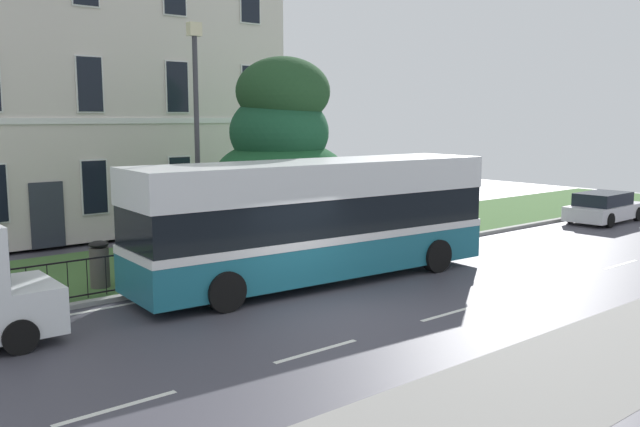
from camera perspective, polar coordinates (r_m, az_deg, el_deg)
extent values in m
cube|color=#42414A|center=(15.81, 1.17, -8.36)|extent=(60.00, 56.00, 0.06)
cube|color=silver|center=(18.61, -6.24, -5.75)|extent=(54.00, 0.14, 0.01)
cube|color=silver|center=(11.33, -16.70, -15.38)|extent=(2.00, 0.12, 0.01)
cube|color=silver|center=(13.26, -0.29, -11.49)|extent=(2.00, 0.12, 0.01)
cube|color=silver|center=(15.98, 10.97, -8.20)|extent=(2.00, 0.12, 0.01)
cube|color=silver|center=(19.16, 18.61, -5.74)|extent=(2.00, 0.12, 0.01)
cube|color=silver|center=(22.60, 23.97, -3.94)|extent=(2.00, 0.12, 0.01)
cube|color=#9E9E99|center=(18.98, -7.04, -5.32)|extent=(57.00, 0.24, 0.12)
cube|color=#436A33|center=(21.55, -11.43, -3.80)|extent=(57.00, 5.85, 0.12)
cube|color=gray|center=(12.41, 18.54, -13.34)|extent=(57.00, 3.00, 0.01)
cube|color=silver|center=(28.43, -25.32, 10.10)|extent=(19.72, 9.00, 11.37)
cube|color=white|center=(24.05, -22.35, 7.20)|extent=(19.72, 0.06, 0.20)
cube|color=#2D333D|center=(24.25, -21.95, -0.12)|extent=(1.10, 0.06, 2.20)
cube|color=white|center=(24.70, -18.43, 2.12)|extent=(0.95, 0.04, 1.92)
cube|color=black|center=(24.68, -18.41, 2.12)|extent=(0.85, 0.03, 1.82)
cube|color=white|center=(26.07, -11.69, 2.67)|extent=(0.95, 0.04, 1.92)
cube|color=black|center=(26.05, -11.67, 2.67)|extent=(0.85, 0.03, 1.82)
cube|color=white|center=(27.76, -5.69, 3.12)|extent=(0.95, 0.04, 1.92)
cube|color=black|center=(27.75, -5.67, 3.12)|extent=(0.85, 0.03, 1.82)
cube|color=white|center=(24.61, -18.80, 10.25)|extent=(0.95, 0.04, 1.92)
cube|color=black|center=(24.59, -18.78, 10.25)|extent=(0.85, 0.03, 1.82)
cube|color=white|center=(25.98, -11.92, 10.37)|extent=(0.95, 0.04, 1.92)
cube|color=black|center=(25.96, -11.89, 10.37)|extent=(0.85, 0.03, 1.82)
cube|color=white|center=(27.68, -5.80, 10.36)|extent=(0.95, 0.04, 1.92)
cube|color=black|center=(27.66, -5.77, 10.36)|extent=(0.85, 0.03, 1.82)
cube|color=black|center=(17.76, -14.85, -3.13)|extent=(13.03, 0.04, 0.04)
cube|color=black|center=(17.95, -14.75, -5.86)|extent=(13.03, 0.04, 0.04)
cylinder|color=black|center=(16.80, -24.95, -5.94)|extent=(0.02, 0.02, 0.95)
cylinder|color=black|center=(16.91, -23.43, -5.75)|extent=(0.02, 0.02, 0.95)
cylinder|color=black|center=(17.04, -21.92, -5.56)|extent=(0.02, 0.02, 0.95)
cylinder|color=black|center=(17.18, -20.44, -5.38)|extent=(0.02, 0.02, 0.95)
cylinder|color=black|center=(17.33, -18.99, -5.19)|extent=(0.02, 0.02, 0.95)
cylinder|color=black|center=(17.50, -17.56, -5.00)|extent=(0.02, 0.02, 0.95)
cylinder|color=black|center=(17.67, -16.16, -4.81)|extent=(0.02, 0.02, 0.95)
cylinder|color=black|center=(17.86, -14.79, -4.63)|extent=(0.02, 0.02, 0.95)
cylinder|color=black|center=(18.05, -13.45, -4.44)|extent=(0.02, 0.02, 0.95)
cylinder|color=black|center=(18.26, -12.14, -4.26)|extent=(0.02, 0.02, 0.95)
cylinder|color=black|center=(18.47, -10.86, -4.08)|extent=(0.02, 0.02, 0.95)
cylinder|color=black|center=(18.69, -9.61, -3.90)|extent=(0.02, 0.02, 0.95)
cylinder|color=black|center=(18.92, -8.40, -3.73)|extent=(0.02, 0.02, 0.95)
cylinder|color=black|center=(19.16, -7.21, -3.55)|extent=(0.02, 0.02, 0.95)
cylinder|color=black|center=(19.41, -6.05, -3.38)|extent=(0.02, 0.02, 0.95)
cylinder|color=black|center=(19.67, -4.92, -3.21)|extent=(0.02, 0.02, 0.95)
cylinder|color=black|center=(19.93, -3.82, -3.05)|extent=(0.02, 0.02, 0.95)
cylinder|color=black|center=(20.20, -2.75, -2.89)|extent=(0.02, 0.02, 0.95)
cylinder|color=black|center=(20.48, -1.71, -2.73)|extent=(0.02, 0.02, 0.95)
cylinder|color=black|center=(20.77, -0.70, -2.58)|extent=(0.02, 0.02, 0.95)
cylinder|color=black|center=(21.06, 0.28, -2.43)|extent=(0.02, 0.02, 0.95)
cylinder|color=black|center=(21.36, 1.24, -2.28)|extent=(0.02, 0.02, 0.95)
cylinder|color=#423328|center=(22.67, -2.76, -0.70)|extent=(0.48, 0.48, 1.71)
ellipsoid|color=#164D27|center=(22.55, -3.15, 0.13)|extent=(4.38, 4.38, 2.45)
ellipsoid|color=#1C532C|center=(22.53, -3.31, 3.49)|extent=(4.29, 4.29, 2.15)
ellipsoid|color=#1B4D31|center=(22.42, -3.45, 6.84)|extent=(3.27, 3.27, 2.60)
ellipsoid|color=#214524|center=(22.37, -3.13, 10.22)|extent=(3.08, 3.08, 2.24)
cube|color=#1E6B7F|center=(18.46, -0.23, -3.27)|extent=(10.52, 3.06, 1.09)
cube|color=white|center=(18.37, -0.23, -1.73)|extent=(10.54, 3.08, 0.20)
cube|color=black|center=(18.28, -0.23, -0.02)|extent=(10.44, 3.01, 1.03)
cube|color=silver|center=(18.17, -0.23, 3.01)|extent=(10.52, 3.06, 0.91)
cube|color=black|center=(21.73, 10.99, 1.00)|extent=(0.19, 2.00, 0.95)
cube|color=black|center=(21.63, 11.06, 3.56)|extent=(0.17, 1.72, 0.58)
cylinder|color=silver|center=(22.45, 9.48, -2.17)|extent=(0.05, 0.20, 0.20)
cylinder|color=silver|center=(21.42, 12.39, -2.75)|extent=(0.05, 0.20, 0.20)
cylinder|color=black|center=(21.50, 5.41, -2.55)|extent=(0.98, 0.36, 0.96)
cylinder|color=black|center=(19.88, 9.78, -3.52)|extent=(0.98, 0.36, 0.96)
cylinder|color=black|center=(17.81, -11.43, -4.93)|extent=(0.98, 0.36, 0.96)
cylinder|color=black|center=(15.82, -7.94, -6.51)|extent=(0.98, 0.36, 0.96)
cube|color=white|center=(15.09, -23.37, -7.02)|extent=(1.10, 2.00, 0.93)
cylinder|color=black|center=(14.21, -23.93, -9.44)|extent=(0.69, 0.24, 0.68)
cube|color=white|center=(31.32, 22.84, 0.17)|extent=(4.23, 1.92, 0.60)
cube|color=black|center=(31.03, 22.70, 1.15)|extent=(2.56, 1.64, 0.53)
cylinder|color=black|center=(32.89, 22.50, 0.26)|extent=(0.61, 0.21, 0.60)
cylinder|color=black|center=(32.23, 25.16, -0.04)|extent=(0.61, 0.21, 0.60)
cylinder|color=black|center=(30.52, 20.36, -0.19)|extent=(0.61, 0.21, 0.60)
cylinder|color=black|center=(29.80, 23.18, -0.53)|extent=(0.61, 0.21, 0.60)
cylinder|color=#333338|center=(19.15, -10.27, 4.76)|extent=(0.14, 0.14, 6.50)
cube|color=beige|center=(19.26, -10.54, 15.00)|extent=(0.36, 0.24, 0.36)
cylinder|color=#4C4742|center=(18.30, -18.04, -4.33)|extent=(0.49, 0.49, 1.03)
ellipsoid|color=black|center=(18.18, -18.13, -2.47)|extent=(0.50, 0.50, 0.17)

